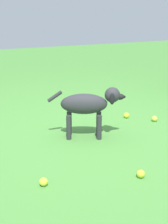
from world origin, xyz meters
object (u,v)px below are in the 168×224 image
object	(u,v)px
tennis_ball_0	(141,174)
tennis_ball_2	(126,115)
dog	(89,105)
tennis_ball_1	(154,119)
tennis_ball_3	(43,182)

from	to	relation	value
tennis_ball_0	tennis_ball_2	xyz separation A→B (m)	(0.60, 1.27, 0.00)
dog	tennis_ball_2	size ratio (longest dim) A/B	11.16
tennis_ball_0	tennis_ball_1	distance (m)	1.34
tennis_ball_0	tennis_ball_1	xyz separation A→B (m)	(0.85, 1.04, 0.00)
tennis_ball_1	tennis_ball_3	size ratio (longest dim) A/B	1.00
dog	tennis_ball_1	size ratio (longest dim) A/B	11.16
dog	tennis_ball_2	bearing A→B (deg)	50.79
dog	tennis_ball_0	xyz separation A→B (m)	(0.05, -0.92, -0.32)
tennis_ball_2	dog	bearing A→B (deg)	-152.08
dog	tennis_ball_0	distance (m)	0.97
tennis_ball_1	tennis_ball_0	bearing A→B (deg)	-129.34
dog	tennis_ball_1	xyz separation A→B (m)	(0.90, 0.12, -0.32)
tennis_ball_0	tennis_ball_1	size ratio (longest dim) A/B	1.00
dog	tennis_ball_1	distance (m)	0.96
tennis_ball_3	tennis_ball_1	bearing A→B (deg)	27.94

